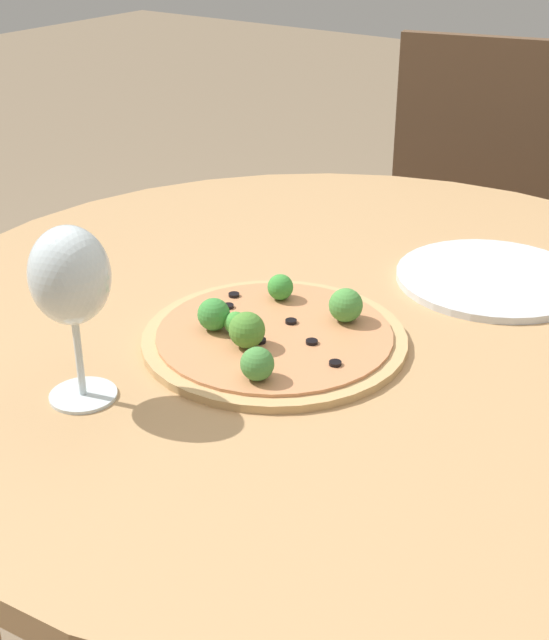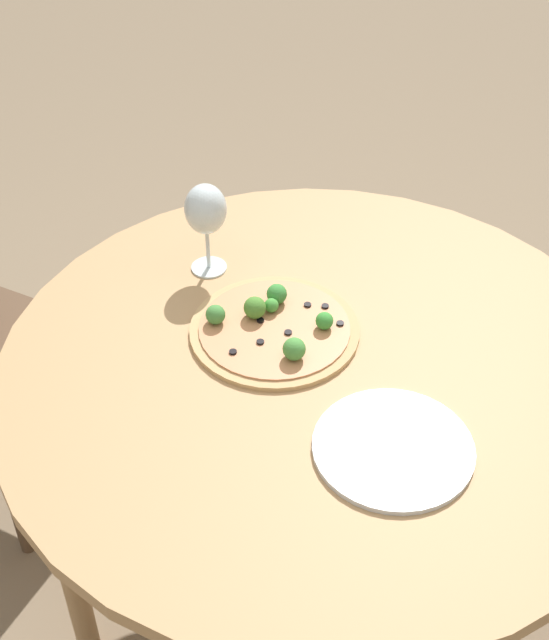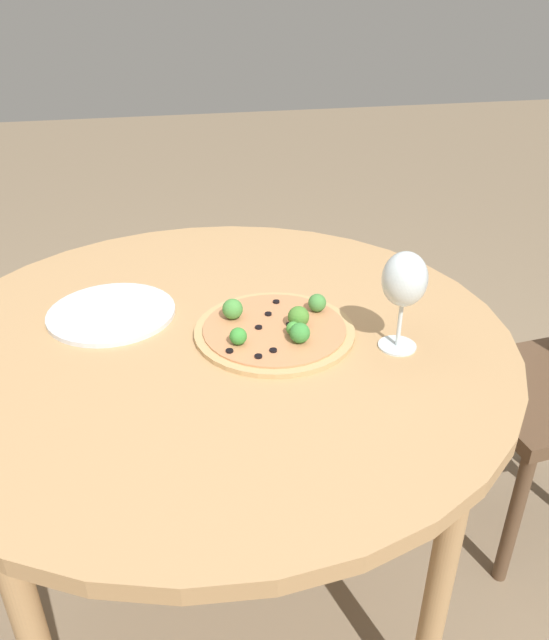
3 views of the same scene
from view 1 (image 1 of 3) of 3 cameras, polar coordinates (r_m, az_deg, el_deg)
name	(u,v)px [view 1 (image 1 of 3)]	position (r m, az deg, el deg)	size (l,w,h in m)	color
dining_table	(339,364)	(1.16, 4.18, -2.83)	(1.16, 1.16, 0.77)	tan
chair	(460,248)	(2.05, 11.79, 4.55)	(0.48, 0.48, 0.96)	brown
pizza	(273,334)	(1.05, -0.07, -0.92)	(0.31, 0.31, 0.06)	tan
wine_glass	(70,280)	(0.91, -12.95, 2.53)	(0.08, 0.08, 0.19)	silver
plate_near	(492,278)	(1.25, 13.77, 2.62)	(0.26, 0.26, 0.01)	silver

